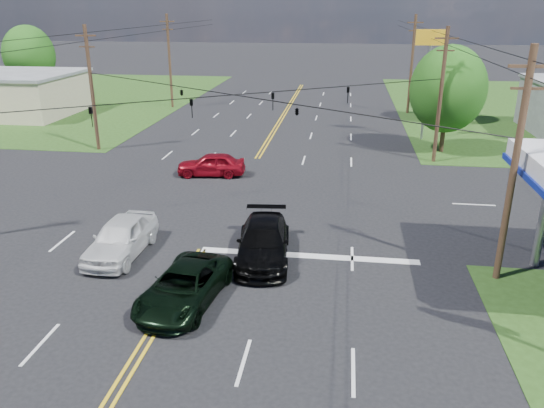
# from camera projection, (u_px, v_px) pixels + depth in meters

# --- Properties ---
(ground) EXTENTS (280.00, 280.00, 0.00)m
(ground) POSITION_uv_depth(u_px,v_px,m) (236.00, 194.00, 32.34)
(ground) COLOR black
(ground) RESTS_ON ground
(grass_nw) EXTENTS (46.00, 48.00, 0.03)m
(grass_nw) POSITION_uv_depth(u_px,v_px,m) (13.00, 97.00, 66.50)
(grass_nw) COLOR #244115
(grass_nw) RESTS_ON ground
(stop_bar) EXTENTS (10.00, 0.50, 0.02)m
(stop_bar) POSITION_uv_depth(u_px,v_px,m) (308.00, 256.00, 24.28)
(stop_bar) COLOR silver
(stop_bar) RESTS_ON ground
(pole_se) EXTENTS (1.60, 0.28, 9.50)m
(pole_se) POSITION_uv_depth(u_px,v_px,m) (514.00, 166.00, 20.61)
(pole_se) COLOR #412C1B
(pole_se) RESTS_ON ground
(pole_nw) EXTENTS (1.60, 0.28, 9.50)m
(pole_nw) POSITION_uv_depth(u_px,v_px,m) (92.00, 87.00, 40.63)
(pole_nw) COLOR #412C1B
(pole_nw) RESTS_ON ground
(pole_ne) EXTENTS (1.60, 0.28, 9.50)m
(pole_ne) POSITION_uv_depth(u_px,v_px,m) (441.00, 94.00, 37.31)
(pole_ne) COLOR #412C1B
(pole_ne) RESTS_ON ground
(pole_left_far) EXTENTS (1.60, 0.28, 10.00)m
(pole_left_far) POSITION_uv_depth(u_px,v_px,m) (170.00, 60.00, 58.17)
(pole_left_far) COLOR #412C1B
(pole_left_far) RESTS_ON ground
(pole_right_far) EXTENTS (1.60, 0.28, 10.00)m
(pole_right_far) POSITION_uv_depth(u_px,v_px,m) (412.00, 64.00, 54.85)
(pole_right_far) COLOR #412C1B
(pole_right_far) RESTS_ON ground
(span_wire_signals) EXTENTS (26.00, 18.00, 1.13)m
(span_wire_signals) POSITION_uv_depth(u_px,v_px,m) (233.00, 95.00, 30.24)
(span_wire_signals) COLOR black
(span_wire_signals) RESTS_ON ground
(power_lines) EXTENTS (26.04, 100.00, 0.64)m
(power_lines) POSITION_uv_depth(u_px,v_px,m) (224.00, 50.00, 27.47)
(power_lines) COLOR black
(power_lines) RESTS_ON ground
(tree_right_a) EXTENTS (5.70, 5.70, 8.18)m
(tree_right_a) POSITION_uv_depth(u_px,v_px,m) (448.00, 89.00, 39.98)
(tree_right_a) COLOR #412C1B
(tree_right_a) RESTS_ON ground
(tree_right_b) EXTENTS (4.94, 4.94, 7.09)m
(tree_right_b) POSITION_uv_depth(u_px,v_px,m) (452.00, 78.00, 51.03)
(tree_right_b) COLOR #412C1B
(tree_right_b) RESTS_ON ground
(tree_far_l) EXTENTS (6.08, 6.08, 8.72)m
(tree_far_l) POSITION_uv_depth(u_px,v_px,m) (29.00, 55.00, 64.29)
(tree_far_l) COLOR #412C1B
(tree_far_l) RESTS_ON ground
(pickup_dkgreen) EXTENTS (3.06, 5.46, 1.44)m
(pickup_dkgreen) POSITION_uv_depth(u_px,v_px,m) (184.00, 287.00, 20.21)
(pickup_dkgreen) COLOR black
(pickup_dkgreen) RESTS_ON ground
(suv_black) EXTENTS (2.80, 5.83, 1.64)m
(suv_black) POSITION_uv_depth(u_px,v_px,m) (263.00, 242.00, 23.79)
(suv_black) COLOR black
(suv_black) RESTS_ON ground
(pickup_white) EXTENTS (2.16, 5.12, 1.73)m
(pickup_white) POSITION_uv_depth(u_px,v_px,m) (121.00, 237.00, 24.14)
(pickup_white) COLOR silver
(pickup_white) RESTS_ON ground
(sedan_red) EXTENTS (4.72, 2.31, 1.55)m
(sedan_red) POSITION_uv_depth(u_px,v_px,m) (211.00, 164.00, 35.60)
(sedan_red) COLOR maroon
(sedan_red) RESTS_ON ground
(polesign_ne) EXTENTS (2.47, 0.25, 9.00)m
(polesign_ne) POSITION_uv_depth(u_px,v_px,m) (430.00, 53.00, 43.11)
(polesign_ne) COLOR #A5A5AA
(polesign_ne) RESTS_ON ground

